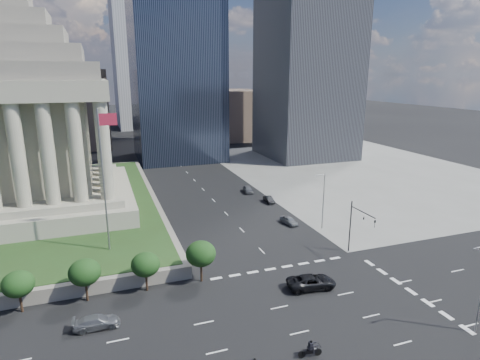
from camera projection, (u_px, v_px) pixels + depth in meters
name	position (u px, v px, depth m)	size (l,w,h in m)	color
ground	(171.00, 155.00, 134.38)	(500.00, 500.00, 0.00)	black
sidewalk_ne	(358.00, 171.00, 112.75)	(68.00, 90.00, 0.03)	slate
war_memorial	(24.00, 103.00, 70.56)	(34.00, 34.00, 39.00)	gray
flagpole	(104.00, 173.00, 54.72)	(2.52, 0.24, 20.00)	slate
midrise_glass	(176.00, 62.00, 122.83)	(26.00, 26.00, 60.00)	black
building_filler_ne	(232.00, 114.00, 169.51)	(20.00, 30.00, 20.00)	#4E4035
building_filler_nw	(74.00, 109.00, 148.50)	(24.00, 30.00, 28.00)	#4E4035
traffic_signal_ne	(358.00, 223.00, 58.40)	(0.30, 5.74, 8.00)	black
street_lamp_north	(323.00, 198.00, 68.87)	(2.13, 0.22, 10.00)	slate
pickup_truck	(311.00, 282.00, 50.49)	(6.21, 2.86, 1.72)	black
suv_grey	(97.00, 322.00, 42.57)	(4.83, 1.97, 1.40)	#56595E
parked_sedan_near	(289.00, 220.00, 72.29)	(4.09, 1.64, 1.39)	gray
parked_sedan_mid	(269.00, 200.00, 84.51)	(1.34, 3.86, 1.27)	black
parked_sedan_far	(248.00, 189.00, 91.57)	(1.78, 4.42, 1.51)	#56595D
motorcycle_lead	(310.00, 348.00, 38.15)	(2.41, 0.66, 1.79)	black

